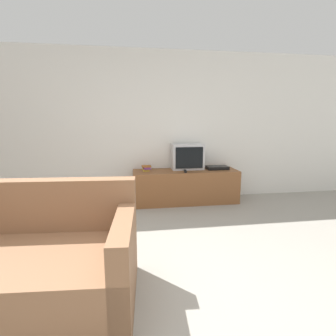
# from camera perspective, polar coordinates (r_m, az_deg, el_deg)

# --- Properties ---
(ground_plane) EXTENTS (14.00, 14.00, 0.00)m
(ground_plane) POSITION_cam_1_polar(r_m,az_deg,el_deg) (2.15, -4.60, -30.80)
(ground_plane) COLOR #9E998E
(wall_back) EXTENTS (9.00, 0.06, 2.60)m
(wall_back) POSITION_cam_1_polar(r_m,az_deg,el_deg) (4.65, -7.57, 8.83)
(wall_back) COLOR white
(wall_back) RESTS_ON ground_plane
(tv_stand) EXTENTS (1.80, 0.53, 0.57)m
(tv_stand) POSITION_cam_1_polar(r_m,az_deg,el_deg) (4.58, 3.81, -4.00)
(tv_stand) COLOR brown
(tv_stand) RESTS_ON ground_plane
(television) EXTENTS (0.55, 0.30, 0.44)m
(television) POSITION_cam_1_polar(r_m,az_deg,el_deg) (4.61, 4.24, 2.48)
(television) COLOR silver
(television) RESTS_ON tv_stand
(couch) EXTENTS (1.92, 1.10, 0.91)m
(couch) POSITION_cam_1_polar(r_m,az_deg,el_deg) (2.46, -30.58, -18.14)
(couch) COLOR #8C6042
(couch) RESTS_ON ground_plane
(book_stack) EXTENTS (0.16, 0.18, 0.09)m
(book_stack) POSITION_cam_1_polar(r_m,az_deg,el_deg) (4.48, -4.72, 0.00)
(book_stack) COLOR gold
(book_stack) RESTS_ON tv_stand
(remote_on_stand) EXTENTS (0.06, 0.19, 0.02)m
(remote_on_stand) POSITION_cam_1_polar(r_m,az_deg,el_deg) (4.38, 3.78, -0.71)
(remote_on_stand) COLOR black
(remote_on_stand) RESTS_ON tv_stand
(set_top_box) EXTENTS (0.37, 0.23, 0.06)m
(set_top_box) POSITION_cam_1_polar(r_m,az_deg,el_deg) (4.69, 10.67, 0.08)
(set_top_box) COLOR black
(set_top_box) RESTS_ON tv_stand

